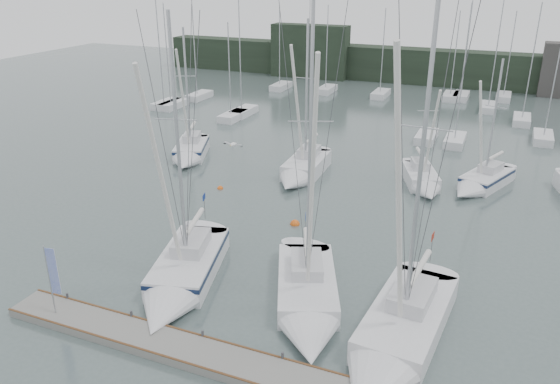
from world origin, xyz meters
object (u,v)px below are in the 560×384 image
at_px(sailboat_mid_c, 423,182).
at_px(buoy_c, 220,189).
at_px(buoy_a, 295,224).
at_px(sailboat_near_right, 393,346).
at_px(dock_banner, 52,275).
at_px(sailboat_near_left, 180,281).
at_px(sailboat_mid_a, 189,153).
at_px(sailboat_near_center, 308,307).
at_px(sailboat_mid_d, 479,183).
at_px(sailboat_mid_b, 301,171).

distance_m(sailboat_mid_c, buoy_c, 15.99).
bearing_deg(buoy_a, sailboat_mid_c, 54.94).
bearing_deg(sailboat_near_right, buoy_c, 143.70).
distance_m(sailboat_mid_c, dock_banner, 28.18).
bearing_deg(sailboat_near_right, sailboat_near_left, -179.76).
height_order(sailboat_mid_a, buoy_c, sailboat_mid_a).
xyz_separation_m(buoy_a, dock_banner, (-6.79, -14.61, 2.59)).
xyz_separation_m(sailboat_near_center, sailboat_near_right, (4.56, -1.46, 0.08)).
bearing_deg(sailboat_near_center, buoy_c, 110.64).
distance_m(sailboat_near_right, buoy_a, 14.22).
distance_m(sailboat_near_right, sailboat_mid_c, 21.00).
distance_m(sailboat_near_left, buoy_a, 10.42).
xyz_separation_m(sailboat_near_center, buoy_a, (-4.43, 9.54, -0.54)).
bearing_deg(sailboat_mid_c, dock_banner, -139.87).
relative_size(sailboat_mid_c, dock_banner, 2.71).
bearing_deg(sailboat_mid_d, dock_banner, -102.71).
relative_size(sailboat_mid_b, sailboat_mid_c, 1.34).
distance_m(sailboat_mid_a, buoy_c, 7.78).
bearing_deg(sailboat_mid_b, sailboat_near_left, -92.33).
bearing_deg(sailboat_mid_b, sailboat_mid_a, 175.08).
relative_size(sailboat_mid_a, buoy_c, 26.86).
bearing_deg(sailboat_mid_a, sailboat_near_center, -67.04).
distance_m(sailboat_near_center, dock_banner, 12.48).
height_order(sailboat_mid_b, sailboat_mid_c, sailboat_mid_b).
relative_size(sailboat_mid_b, sailboat_mid_d, 1.25).
bearing_deg(dock_banner, sailboat_mid_c, 50.56).
bearing_deg(sailboat_near_right, buoy_a, 134.22).
distance_m(sailboat_near_center, buoy_c, 18.05).
distance_m(sailboat_near_left, sailboat_mid_b, 18.29).
distance_m(sailboat_mid_a, sailboat_mid_d, 24.83).
bearing_deg(sailboat_mid_d, sailboat_mid_a, -152.24).
bearing_deg(sailboat_near_right, sailboat_mid_d, 89.83).
relative_size(sailboat_mid_c, buoy_a, 15.30).
distance_m(sailboat_near_center, sailboat_mid_a, 25.76).
relative_size(sailboat_near_right, dock_banner, 4.64).
bearing_deg(buoy_c, sailboat_mid_b, 41.65).
xyz_separation_m(sailboat_near_left, buoy_a, (2.73, 10.03, -0.63)).
distance_m(sailboat_near_center, sailboat_mid_d, 21.96).
bearing_deg(buoy_a, sailboat_mid_d, 46.02).
distance_m(sailboat_near_right, sailboat_mid_a, 30.08).
bearing_deg(dock_banner, sailboat_near_right, 2.71).
bearing_deg(sailboat_mid_c, sailboat_mid_a, 162.54).
height_order(sailboat_near_left, dock_banner, sailboat_near_left).
bearing_deg(sailboat_near_right, sailboat_mid_a, 143.89).
relative_size(sailboat_mid_a, buoy_a, 18.77).
bearing_deg(sailboat_near_left, sailboat_mid_d, 42.14).
distance_m(sailboat_mid_b, buoy_a, 8.71).
bearing_deg(sailboat_near_center, sailboat_mid_b, 89.83).
distance_m(sailboat_near_right, buoy_c, 22.34).
height_order(sailboat_near_left, sailboat_mid_d, sailboat_near_left).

